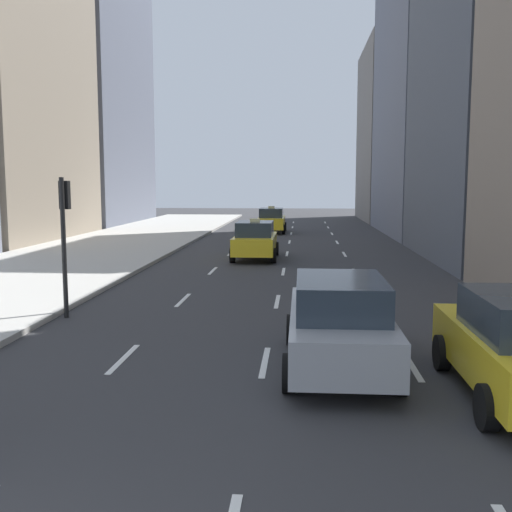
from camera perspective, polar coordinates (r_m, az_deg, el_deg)
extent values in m
cube|color=#ADAAA3|center=(32.12, -14.37, 0.69)|extent=(8.00, 66.00, 0.15)
cube|color=white|center=(12.26, -12.51, -9.52)|extent=(0.12, 2.00, 0.01)
cube|color=white|center=(17.92, -6.97, -4.18)|extent=(0.12, 2.00, 0.01)
cube|color=white|center=(23.75, -4.15, -1.41)|extent=(0.12, 2.00, 0.01)
cube|color=white|center=(29.65, -2.45, 0.27)|extent=(0.12, 2.00, 0.01)
cube|color=white|center=(35.58, -1.31, 1.38)|extent=(0.12, 2.00, 0.01)
cube|color=white|center=(41.53, -0.50, 2.18)|extent=(0.12, 2.00, 0.01)
cube|color=white|center=(47.50, 0.11, 2.78)|extent=(0.12, 2.00, 0.01)
cube|color=white|center=(53.47, 0.58, 3.24)|extent=(0.12, 2.00, 0.01)
cube|color=white|center=(11.78, 0.85, -10.04)|extent=(0.12, 2.00, 0.01)
cube|color=white|center=(17.60, 2.04, -4.34)|extent=(0.12, 2.00, 0.01)
cube|color=white|center=(23.51, 2.62, -1.49)|extent=(0.12, 2.00, 0.01)
cube|color=white|center=(29.45, 2.97, 0.22)|extent=(0.12, 2.00, 0.01)
cube|color=white|center=(35.42, 3.20, 1.35)|extent=(0.12, 2.00, 0.01)
cube|color=white|center=(41.39, 3.37, 2.15)|extent=(0.12, 2.00, 0.01)
cube|color=white|center=(47.37, 3.49, 2.76)|extent=(0.12, 2.00, 0.01)
cube|color=white|center=(53.36, 3.59, 3.22)|extent=(0.12, 2.00, 0.01)
cube|color=white|center=(11.95, 14.59, -10.02)|extent=(0.12, 2.00, 0.01)
cube|color=white|center=(17.71, 11.15, -4.40)|extent=(0.12, 2.00, 0.01)
cube|color=white|center=(23.59, 9.44, -1.54)|extent=(0.12, 2.00, 0.01)
cube|color=white|center=(29.52, 8.41, 0.17)|extent=(0.12, 2.00, 0.01)
cube|color=white|center=(35.48, 7.73, 1.31)|extent=(0.12, 2.00, 0.01)
cube|color=white|center=(41.44, 7.24, 2.12)|extent=(0.12, 2.00, 0.01)
cube|color=white|center=(47.42, 6.88, 2.72)|extent=(0.12, 2.00, 0.01)
cube|color=white|center=(53.40, 6.60, 3.19)|extent=(0.12, 2.00, 0.01)
cube|color=gray|center=(39.87, -22.63, 17.97)|extent=(6.00, 13.77, 22.86)
cube|color=slate|center=(53.85, -14.90, 14.21)|extent=(6.00, 15.30, 20.96)
cube|color=#4C515B|center=(29.74, 22.37, 17.49)|extent=(6.00, 12.43, 18.31)
cube|color=slate|center=(44.45, 16.59, 20.61)|extent=(6.00, 15.68, 28.34)
cube|color=slate|center=(58.36, 13.16, 11.24)|extent=(6.00, 13.78, 16.01)
cube|color=yellow|center=(42.12, 1.48, 3.21)|extent=(1.80, 4.40, 0.76)
cube|color=#28333D|center=(41.82, 1.47, 4.14)|extent=(1.58, 2.29, 0.64)
cube|color=#F2E599|center=(41.80, 1.47, 4.67)|extent=(0.44, 0.20, 0.14)
cylinder|color=black|center=(43.56, 0.39, 2.83)|extent=(0.22, 0.66, 0.66)
cylinder|color=black|center=(43.47, 2.76, 2.82)|extent=(0.22, 0.66, 0.66)
cylinder|color=black|center=(40.84, 0.12, 2.56)|extent=(0.22, 0.66, 0.66)
cylinder|color=black|center=(40.75, 2.65, 2.54)|extent=(0.22, 0.66, 0.66)
cylinder|color=black|center=(11.73, 17.28, -8.78)|extent=(0.22, 0.66, 0.66)
cylinder|color=black|center=(9.22, 21.15, -13.29)|extent=(0.22, 0.66, 0.66)
cube|color=yellow|center=(27.35, -0.06, 1.19)|extent=(1.80, 4.40, 0.76)
cube|color=#28333D|center=(27.03, -0.10, 2.62)|extent=(1.58, 2.29, 0.64)
cube|color=#F2E599|center=(27.00, -0.10, 3.44)|extent=(0.44, 0.20, 0.14)
cylinder|color=black|center=(28.83, -1.64, 0.73)|extent=(0.22, 0.66, 0.66)
cylinder|color=black|center=(28.70, 1.94, 0.70)|extent=(0.22, 0.66, 0.66)
cylinder|color=black|center=(26.13, -2.25, 0.08)|extent=(0.22, 0.66, 0.66)
cylinder|color=black|center=(25.99, 1.69, 0.05)|extent=(0.22, 0.66, 0.66)
cube|color=#9EA0A5|center=(11.42, 7.88, -6.98)|extent=(1.80, 4.77, 0.76)
cube|color=#28333D|center=(10.99, 8.04, -3.78)|extent=(1.58, 2.48, 0.64)
cylinder|color=black|center=(12.92, 3.43, -7.03)|extent=(0.22, 0.66, 0.66)
cylinder|color=black|center=(13.02, 11.44, -7.05)|extent=(0.22, 0.66, 0.66)
cylinder|color=black|center=(10.08, 3.16, -11.08)|extent=(0.22, 0.66, 0.66)
cylinder|color=black|center=(10.20, 13.51, -11.04)|extent=(0.22, 0.66, 0.66)
cylinder|color=black|center=(16.01, -17.83, 0.70)|extent=(0.12, 0.12, 3.60)
cube|color=black|center=(16.09, -17.76, 5.56)|extent=(0.24, 0.20, 0.72)
sphere|color=red|center=(16.19, -17.65, 6.38)|extent=(0.14, 0.14, 0.14)
sphere|color=#4C3F14|center=(16.19, -17.62, 5.57)|extent=(0.14, 0.14, 0.14)
sphere|color=#198C2D|center=(16.20, -17.59, 4.75)|extent=(0.14, 0.14, 0.14)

